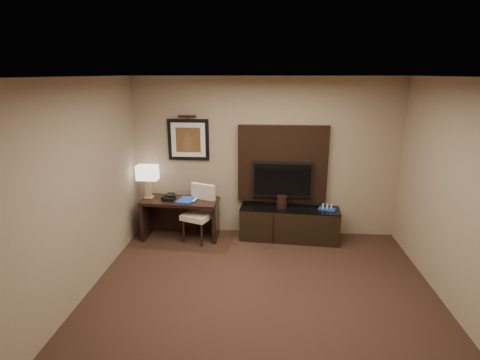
# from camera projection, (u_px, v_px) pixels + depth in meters

# --- Properties ---
(floor) EXTENTS (4.50, 5.00, 0.01)m
(floor) POSITION_uv_depth(u_px,v_px,m) (261.00, 319.00, 4.33)
(floor) COLOR #311D16
(floor) RESTS_ON ground
(ceiling) EXTENTS (4.50, 5.00, 0.01)m
(ceiling) POSITION_uv_depth(u_px,v_px,m) (265.00, 77.00, 3.59)
(ceiling) COLOR silver
(ceiling) RESTS_ON wall_back
(wall_back) EXTENTS (4.50, 0.01, 2.70)m
(wall_back) POSITION_uv_depth(u_px,v_px,m) (265.00, 158.00, 6.36)
(wall_back) COLOR gray
(wall_back) RESTS_ON floor
(wall_left) EXTENTS (0.01, 5.00, 2.70)m
(wall_left) POSITION_uv_depth(u_px,v_px,m) (59.00, 204.00, 4.12)
(wall_left) COLOR gray
(wall_left) RESTS_ON floor
(desk) EXTENTS (1.31, 0.64, 0.68)m
(desk) POSITION_uv_depth(u_px,v_px,m) (181.00, 219.00, 6.40)
(desk) COLOR black
(desk) RESTS_ON floor
(credenza) EXTENTS (1.67, 0.59, 0.57)m
(credenza) POSITION_uv_depth(u_px,v_px,m) (289.00, 224.00, 6.33)
(credenza) COLOR black
(credenza) RESTS_ON floor
(tv_wall_panel) EXTENTS (1.50, 0.12, 1.30)m
(tv_wall_panel) POSITION_uv_depth(u_px,v_px,m) (283.00, 164.00, 6.30)
(tv_wall_panel) COLOR black
(tv_wall_panel) RESTS_ON wall_back
(tv) EXTENTS (1.00, 0.08, 0.60)m
(tv) POSITION_uv_depth(u_px,v_px,m) (282.00, 179.00, 6.28)
(tv) COLOR black
(tv) RESTS_ON tv_wall_panel
(artwork) EXTENTS (0.70, 0.04, 0.70)m
(artwork) POSITION_uv_depth(u_px,v_px,m) (189.00, 140.00, 6.34)
(artwork) COLOR black
(artwork) RESTS_ON wall_back
(picture_light) EXTENTS (0.04, 0.04, 0.30)m
(picture_light) POSITION_uv_depth(u_px,v_px,m) (187.00, 116.00, 6.20)
(picture_light) COLOR #432515
(picture_light) RESTS_ON wall_back
(desk_chair) EXTENTS (0.59, 0.63, 0.91)m
(desk_chair) POSITION_uv_depth(u_px,v_px,m) (198.00, 215.00, 6.23)
(desk_chair) COLOR #F2ECCA
(desk_chair) RESTS_ON floor
(table_lamp) EXTENTS (0.36, 0.25, 0.53)m
(table_lamp) POSITION_uv_depth(u_px,v_px,m) (148.00, 183.00, 6.35)
(table_lamp) COLOR tan
(table_lamp) RESTS_ON desk
(desk_phone) EXTENTS (0.21, 0.19, 0.10)m
(desk_phone) POSITION_uv_depth(u_px,v_px,m) (169.00, 197.00, 6.29)
(desk_phone) COLOR black
(desk_phone) RESTS_ON desk
(blue_folder) EXTENTS (0.31, 0.38, 0.02)m
(blue_folder) POSITION_uv_depth(u_px,v_px,m) (186.00, 200.00, 6.26)
(blue_folder) COLOR #1B3CB2
(blue_folder) RESTS_ON desk
(book) EXTENTS (0.17, 0.05, 0.22)m
(book) POSITION_uv_depth(u_px,v_px,m) (186.00, 194.00, 6.27)
(book) COLOR #BEAF96
(book) RESTS_ON desk
(ice_bucket) EXTENTS (0.23, 0.23, 0.20)m
(ice_bucket) POSITION_uv_depth(u_px,v_px,m) (282.00, 202.00, 6.26)
(ice_bucket) COLOR black
(ice_bucket) RESTS_ON credenza
(minibar_tray) EXTENTS (0.31, 0.24, 0.10)m
(minibar_tray) POSITION_uv_depth(u_px,v_px,m) (327.00, 207.00, 6.16)
(minibar_tray) COLOR #1939A3
(minibar_tray) RESTS_ON credenza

